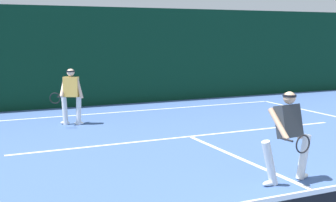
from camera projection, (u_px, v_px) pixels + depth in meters
court_line_baseline_far at (132, 111)px, 14.92m from camera, size 10.54×0.10×0.01m
court_line_service at (190, 136)px, 11.25m from camera, size 8.59×0.10×0.01m
court_line_centre at (274, 173)px, 8.29m from camera, size 0.10×6.40×0.01m
player_near at (288, 133)px, 7.65m from camera, size 1.09×0.86×1.55m
player_far at (71, 94)px, 12.61m from camera, size 0.97×0.80×1.55m
back_fence_windscreen at (115, 56)px, 16.20m from camera, size 22.97×0.12×3.40m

